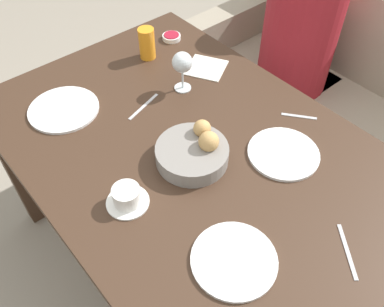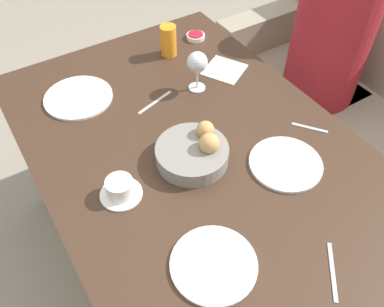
% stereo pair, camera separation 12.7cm
% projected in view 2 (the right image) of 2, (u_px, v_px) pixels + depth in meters
% --- Properties ---
extents(ground_plane, '(10.00, 10.00, 0.00)m').
position_uv_depth(ground_plane, '(192.00, 255.00, 1.91)').
color(ground_plane, gray).
extents(dining_table, '(1.44, 0.99, 0.76)m').
position_uv_depth(dining_table, '(193.00, 161.00, 1.41)').
color(dining_table, '#3D281C').
rests_on(dining_table, ground_plane).
extents(couch, '(1.63, 0.70, 0.86)m').
position_uv_depth(couch, '(368.00, 123.00, 2.07)').
color(couch, '#9E937F').
rests_on(couch, ground_plane).
extents(seated_person, '(0.36, 0.46, 1.22)m').
position_uv_depth(seated_person, '(321.00, 74.00, 2.00)').
color(seated_person, '#23232D').
rests_on(seated_person, ground_plane).
extents(bread_basket, '(0.23, 0.23, 0.11)m').
position_uv_depth(bread_basket, '(194.00, 152.00, 1.28)').
color(bread_basket, gray).
rests_on(bread_basket, dining_table).
extents(plate_near_left, '(0.25, 0.25, 0.01)m').
position_uv_depth(plate_near_left, '(78.00, 97.00, 1.50)').
color(plate_near_left, white).
rests_on(plate_near_left, dining_table).
extents(plate_near_right, '(0.23, 0.23, 0.01)m').
position_uv_depth(plate_near_right, '(214.00, 264.00, 1.05)').
color(plate_near_right, white).
rests_on(plate_near_right, dining_table).
extents(plate_far_center, '(0.23, 0.23, 0.01)m').
position_uv_depth(plate_far_center, '(286.00, 164.00, 1.28)').
color(plate_far_center, white).
rests_on(plate_far_center, dining_table).
extents(juice_glass, '(0.07, 0.07, 0.13)m').
position_uv_depth(juice_glass, '(169.00, 41.00, 1.65)').
color(juice_glass, orange).
rests_on(juice_glass, dining_table).
extents(wine_glass, '(0.08, 0.08, 0.16)m').
position_uv_depth(wine_glass, '(197.00, 63.00, 1.46)').
color(wine_glass, silver).
rests_on(wine_glass, dining_table).
extents(coffee_cup, '(0.13, 0.13, 0.06)m').
position_uv_depth(coffee_cup, '(120.00, 189.00, 1.18)').
color(coffee_cup, white).
rests_on(coffee_cup, dining_table).
extents(jam_bowl_berry, '(0.08, 0.08, 0.02)m').
position_uv_depth(jam_bowl_berry, '(196.00, 36.00, 1.77)').
color(jam_bowl_berry, white).
rests_on(jam_bowl_berry, dining_table).
extents(fork_silver, '(0.06, 0.16, 0.00)m').
position_uv_depth(fork_silver, '(155.00, 102.00, 1.49)').
color(fork_silver, '#B7B7BC').
rests_on(fork_silver, dining_table).
extents(knife_silver, '(0.13, 0.11, 0.00)m').
position_uv_depth(knife_silver, '(333.00, 271.00, 1.04)').
color(knife_silver, '#B7B7BC').
rests_on(knife_silver, dining_table).
extents(spoon_coffee, '(0.10, 0.08, 0.00)m').
position_uv_depth(spoon_coffee, '(310.00, 128.00, 1.40)').
color(spoon_coffee, '#B7B7BC').
rests_on(spoon_coffee, dining_table).
extents(napkin, '(0.20, 0.20, 0.00)m').
position_uv_depth(napkin, '(224.00, 70.00, 1.62)').
color(napkin, silver).
rests_on(napkin, dining_table).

